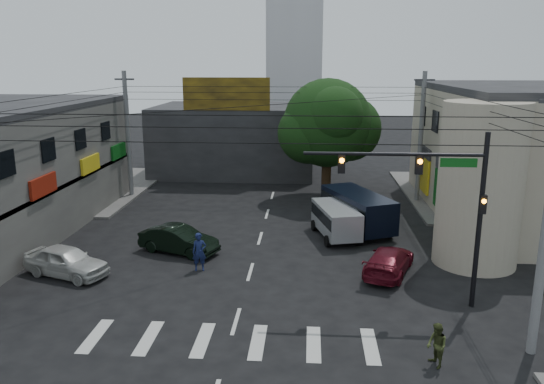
# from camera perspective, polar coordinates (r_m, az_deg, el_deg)

# --- Properties ---
(ground) EXTENTS (160.00, 160.00, 0.00)m
(ground) POSITION_cam_1_polar(r_m,az_deg,el_deg) (23.87, -2.89, -10.40)
(ground) COLOR black
(ground) RESTS_ON ground
(sidewalk_far_left) EXTENTS (16.00, 16.00, 0.15)m
(sidewalk_far_left) POSITION_cam_1_polar(r_m,az_deg,el_deg) (45.75, -22.97, 0.44)
(sidewalk_far_left) COLOR #514F4C
(sidewalk_far_left) RESTS_ON ground
(sidewalk_far_right) EXTENTS (16.00, 16.00, 0.15)m
(sidewalk_far_right) POSITION_cam_1_polar(r_m,az_deg,el_deg) (43.54, 24.51, -0.35)
(sidewalk_far_right) COLOR #514F4C
(sidewalk_far_right) RESTS_ON ground
(corner_column) EXTENTS (4.00, 4.00, 8.00)m
(corner_column) POSITION_cam_1_polar(r_m,az_deg,el_deg) (27.52, 21.48, 0.70)
(corner_column) COLOR #9E927E
(corner_column) RESTS_ON ground
(building_far) EXTENTS (14.00, 10.00, 6.00)m
(building_far) POSITION_cam_1_polar(r_m,az_deg,el_deg) (48.55, -3.93, 5.74)
(building_far) COLOR #232326
(building_far) RESTS_ON ground
(billboard) EXTENTS (7.00, 0.30, 2.60)m
(billboard) POSITION_cam_1_polar(r_m,az_deg,el_deg) (43.30, -4.93, 10.46)
(billboard) COLOR olive
(billboard) RESTS_ON building_far
(street_tree) EXTENTS (6.40, 6.40, 8.70)m
(street_tree) POSITION_cam_1_polar(r_m,az_deg,el_deg) (38.86, 5.99, 7.36)
(street_tree) COLOR black
(street_tree) RESTS_ON ground
(traffic_gantry) EXTENTS (7.10, 0.35, 7.20)m
(traffic_gantry) POSITION_cam_1_polar(r_m,az_deg,el_deg) (21.79, 17.49, 0.02)
(traffic_gantry) COLOR black
(traffic_gantry) RESTS_ON ground
(utility_pole_far_left) EXTENTS (0.32, 0.32, 9.20)m
(utility_pole_far_left) POSITION_cam_1_polar(r_m,az_deg,el_deg) (40.20, -15.24, 5.91)
(utility_pole_far_left) COLOR #59595B
(utility_pole_far_left) RESTS_ON ground
(utility_pole_far_right) EXTENTS (0.32, 0.32, 9.20)m
(utility_pole_far_right) POSITION_cam_1_polar(r_m,az_deg,el_deg) (38.74, 15.70, 5.60)
(utility_pole_far_right) COLOR #59595B
(utility_pole_far_right) RESTS_ON ground
(dark_sedan) EXTENTS (4.35, 5.27, 1.41)m
(dark_sedan) POSITION_cam_1_polar(r_m,az_deg,el_deg) (28.36, -10.00, -5.08)
(dark_sedan) COLOR black
(dark_sedan) RESTS_ON ground
(white_compact) EXTENTS (4.34, 5.26, 1.43)m
(white_compact) POSITION_cam_1_polar(r_m,az_deg,el_deg) (26.81, -21.25, -6.95)
(white_compact) COLOR beige
(white_compact) RESTS_ON ground
(maroon_sedan) EXTENTS (4.63, 5.53, 1.27)m
(maroon_sedan) POSITION_cam_1_polar(r_m,az_deg,el_deg) (25.89, 12.46, -7.23)
(maroon_sedan) COLOR #4F0B16
(maroon_sedan) RESTS_ON ground
(silver_minivan) EXTENTS (5.15, 3.85, 1.84)m
(silver_minivan) POSITION_cam_1_polar(r_m,az_deg,el_deg) (30.44, 6.89, -3.22)
(silver_minivan) COLOR #9EA2A6
(silver_minivan) RESTS_ON ground
(navy_van) EXTENTS (7.24, 6.36, 2.26)m
(navy_van) POSITION_cam_1_polar(r_m,az_deg,el_deg) (31.92, 9.17, -2.11)
(navy_van) COLOR black
(navy_van) RESTS_ON ground
(traffic_officer) EXTENTS (0.88, 0.75, 1.87)m
(traffic_officer) POSITION_cam_1_polar(r_m,az_deg,el_deg) (25.79, -7.82, -6.40)
(traffic_officer) COLOR #131B44
(traffic_officer) RESTS_ON ground
(pedestrian_olive) EXTENTS (1.06, 0.99, 1.51)m
(pedestrian_olive) POSITION_cam_1_polar(r_m,az_deg,el_deg) (18.84, 17.30, -15.49)
(pedestrian_olive) COLOR #343D1C
(pedestrian_olive) RESTS_ON ground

